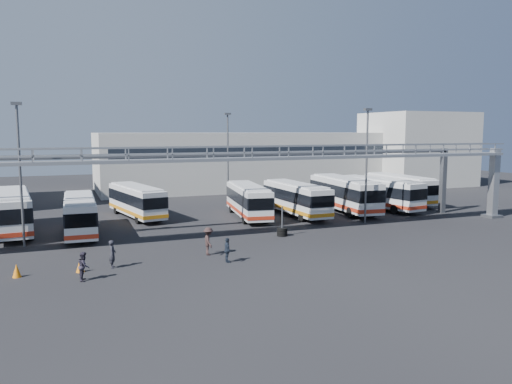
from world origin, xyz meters
name	(u,v)px	position (x,y,z in m)	size (l,w,h in m)	color
ground	(274,252)	(0.00, 0.00, 0.00)	(140.00, 140.00, 0.00)	black
gantry	(244,166)	(0.00, 5.87, 5.51)	(51.40, 5.15, 7.10)	gray
warehouse	(245,160)	(12.00, 38.00, 4.00)	(42.00, 14.00, 8.00)	#9E9E99
building_right	(417,149)	(38.00, 32.00, 5.50)	(14.00, 12.00, 11.00)	#B2B2AD
light_pole_left	(20,167)	(-16.00, 8.00, 5.73)	(0.70, 0.35, 10.21)	#4C4F54
light_pole_mid	(367,159)	(12.00, 7.00, 5.73)	(0.70, 0.35, 10.21)	#4C4F54
light_pole_back	(228,154)	(4.00, 22.00, 5.73)	(0.70, 0.35, 10.21)	#4C4F54
bus_1	(13,210)	(-17.10, 13.60, 1.87)	(3.57, 11.29, 3.37)	silver
bus_2	(80,214)	(-12.07, 10.99, 1.69)	(2.56, 10.10, 3.05)	silver
bus_3	(136,200)	(-6.74, 17.33, 1.70)	(4.19, 10.36, 3.07)	silver
bus_5	(248,200)	(3.18, 13.47, 1.73)	(3.85, 10.54, 3.13)	silver
bus_6	(296,198)	(7.93, 12.84, 1.76)	(2.56, 10.52, 3.19)	silver
bus_7	(344,193)	(13.59, 13.19, 1.94)	(3.64, 11.74, 3.51)	silver
bus_8	(378,192)	(17.83, 13.35, 1.82)	(4.29, 11.08, 3.28)	silver
bus_9	(400,188)	(22.58, 15.94, 1.78)	(2.53, 10.63, 3.23)	silver
pedestrian_a	(112,254)	(-10.68, -0.13, 0.84)	(0.62, 0.40, 1.69)	black
pedestrian_b	(84,266)	(-12.40, -2.17, 0.80)	(0.78, 0.61, 1.60)	#272331
pedestrian_c	(208,241)	(-4.42, 0.80, 0.93)	(1.20, 0.69, 1.86)	black
pedestrian_d	(227,250)	(-3.86, -1.49, 0.78)	(0.92, 0.38, 1.57)	#1B2432
cone_left	(17,271)	(-15.92, -0.18, 0.38)	(0.48, 0.48, 0.76)	orange
cone_right	(80,266)	(-12.54, -0.38, 0.39)	(0.49, 0.49, 0.78)	orange
tire_stack	(282,231)	(2.65, 4.50, 0.40)	(0.82, 0.82, 2.35)	black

